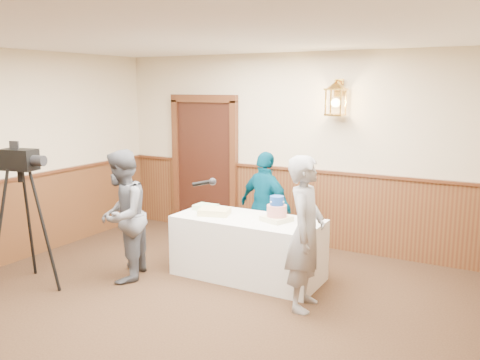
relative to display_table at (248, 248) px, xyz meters
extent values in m
plane|color=#301E12|center=(-0.02, -1.90, -0.38)|extent=(7.00, 7.00, 0.00)
cube|color=beige|center=(-0.02, 1.60, 1.02)|extent=(6.00, 0.02, 2.80)
cube|color=white|center=(-0.02, -1.90, 2.42)|extent=(6.00, 7.00, 0.02)
cube|color=#512917|center=(-0.02, 1.58, 0.18)|extent=(5.98, 0.04, 1.10)
cube|color=#4E2714|center=(-0.02, 1.56, 0.75)|extent=(5.98, 0.07, 0.04)
cube|color=black|center=(-1.62, 1.55, 0.68)|extent=(1.00, 0.06, 2.10)
cube|color=silver|center=(0.00, 0.00, 0.00)|extent=(1.80, 0.80, 0.75)
cube|color=beige|center=(0.37, 0.04, 0.40)|extent=(0.37, 0.37, 0.06)
cylinder|color=#B31C13|center=(0.37, 0.04, 0.50)|extent=(0.23, 0.23, 0.14)
cylinder|color=#194195|center=(0.37, 0.04, 0.62)|extent=(0.17, 0.17, 0.11)
cube|color=#FFEE98|center=(-0.44, -0.06, 0.41)|extent=(0.44, 0.38, 0.08)
cube|color=#BAE9A4|center=(-0.68, 0.11, 0.41)|extent=(0.28, 0.23, 0.06)
imported|color=#54565E|center=(-1.28, -0.80, 0.42)|extent=(0.86, 0.95, 1.59)
cylinder|color=black|center=(-0.32, -0.52, 0.86)|extent=(0.23, 0.10, 0.09)
sphere|color=black|center=(-0.20, -0.49, 0.89)|extent=(0.08, 0.08, 0.08)
imported|color=gray|center=(0.94, -0.48, 0.44)|extent=(0.47, 0.64, 1.63)
imported|color=#02425B|center=(-0.13, 0.73, 0.36)|extent=(0.93, 0.59, 1.47)
cube|color=black|center=(-2.11, -1.53, 1.13)|extent=(0.43, 0.29, 0.24)
cylinder|color=black|center=(-1.85, -1.48, 1.13)|extent=(0.18, 0.15, 0.12)
camera|label=1|loc=(2.81, -5.26, 1.95)|focal=38.00mm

